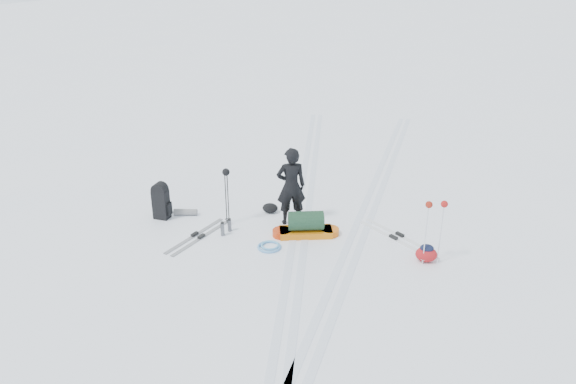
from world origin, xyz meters
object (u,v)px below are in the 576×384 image
skier (291,186)px  expedition_rucksack (164,202)px  ski_poles_black (226,179)px  pulk_sled (306,226)px

skier → expedition_rucksack: (-2.72, -0.18, -0.46)m
skier → expedition_rucksack: bearing=-14.7°
skier → ski_poles_black: 1.34m
pulk_sled → expedition_rucksack: expedition_rucksack is taller
expedition_rucksack → ski_poles_black: bearing=5.2°
skier → pulk_sled: size_ratio=1.19×
expedition_rucksack → ski_poles_black: (1.42, -0.07, 0.64)m
skier → ski_poles_black: size_ratio=1.34×
pulk_sled → expedition_rucksack: bearing=161.3°
skier → pulk_sled: 0.90m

